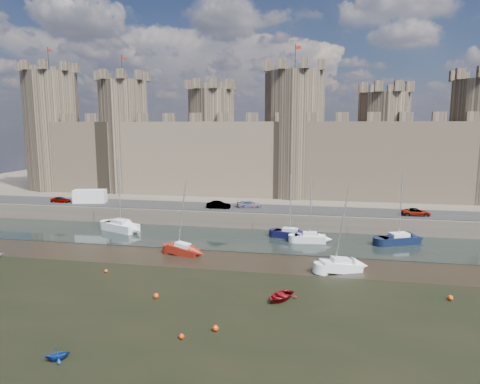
{
  "coord_description": "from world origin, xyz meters",
  "views": [
    {
      "loc": [
        7.07,
        -33.24,
        15.99
      ],
      "look_at": [
        -3.36,
        22.0,
        7.08
      ],
      "focal_mm": 32.0,
      "sensor_mm": 36.0,
      "label": 1
    }
  ],
  "objects_px": {
    "sailboat_1": "(290,233)",
    "sailboat_3": "(399,239)",
    "car_2": "(249,204)",
    "sailboat_0": "(121,226)",
    "van": "(90,196)",
    "sailboat_4": "(183,249)",
    "car_3": "(416,212)",
    "dinghy_1": "(58,355)",
    "car_1": "(218,205)",
    "car_0": "(61,200)",
    "sailboat_2": "(310,238)",
    "sailboat_5": "(341,265)"
  },
  "relations": [
    {
      "from": "sailboat_5",
      "to": "dinghy_1",
      "type": "xyz_separation_m",
      "value": [
        -19.79,
        -21.98,
        -0.29
      ]
    },
    {
      "from": "car_2",
      "to": "van",
      "type": "height_order",
      "value": "van"
    },
    {
      "from": "sailboat_0",
      "to": "van",
      "type": "bearing_deg",
      "value": 162.31
    },
    {
      "from": "sailboat_0",
      "to": "dinghy_1",
      "type": "xyz_separation_m",
      "value": [
        12.04,
        -34.05,
        -0.42
      ]
    },
    {
      "from": "car_3",
      "to": "dinghy_1",
      "type": "height_order",
      "value": "car_3"
    },
    {
      "from": "sailboat_0",
      "to": "sailboat_1",
      "type": "xyz_separation_m",
      "value": [
        25.38,
        0.76,
        -0.11
      ]
    },
    {
      "from": "car_2",
      "to": "sailboat_0",
      "type": "relative_size",
      "value": 0.36
    },
    {
      "from": "car_2",
      "to": "van",
      "type": "bearing_deg",
      "value": 75.32
    },
    {
      "from": "sailboat_0",
      "to": "dinghy_1",
      "type": "height_order",
      "value": "sailboat_0"
    },
    {
      "from": "sailboat_5",
      "to": "dinghy_1",
      "type": "distance_m",
      "value": 29.58
    },
    {
      "from": "sailboat_4",
      "to": "car_2",
      "type": "bearing_deg",
      "value": 87.72
    },
    {
      "from": "sailboat_1",
      "to": "dinghy_1",
      "type": "relative_size",
      "value": 5.59
    },
    {
      "from": "car_2",
      "to": "dinghy_1",
      "type": "bearing_deg",
      "value": 155.35
    },
    {
      "from": "van",
      "to": "sailboat_1",
      "type": "bearing_deg",
      "value": -26.3
    },
    {
      "from": "car_0",
      "to": "car_1",
      "type": "bearing_deg",
      "value": -94.79
    },
    {
      "from": "car_1",
      "to": "dinghy_1",
      "type": "height_order",
      "value": "car_1"
    },
    {
      "from": "van",
      "to": "sailboat_0",
      "type": "relative_size",
      "value": 0.49
    },
    {
      "from": "car_0",
      "to": "car_3",
      "type": "distance_m",
      "value": 58.43
    },
    {
      "from": "car_1",
      "to": "car_2",
      "type": "distance_m",
      "value": 5.04
    },
    {
      "from": "car_2",
      "to": "sailboat_1",
      "type": "xyz_separation_m",
      "value": [
        7.34,
        -8.66,
        -2.34
      ]
    },
    {
      "from": "car_2",
      "to": "sailboat_0",
      "type": "height_order",
      "value": "sailboat_0"
    },
    {
      "from": "van",
      "to": "sailboat_4",
      "type": "bearing_deg",
      "value": -52.27
    },
    {
      "from": "car_1",
      "to": "sailboat_1",
      "type": "height_order",
      "value": "sailboat_1"
    },
    {
      "from": "sailboat_1",
      "to": "sailboat_3",
      "type": "relative_size",
      "value": 0.95
    },
    {
      "from": "sailboat_1",
      "to": "car_1",
      "type": "bearing_deg",
      "value": 164.79
    },
    {
      "from": "van",
      "to": "sailboat_3",
      "type": "xyz_separation_m",
      "value": [
        49.72,
        -7.95,
        -2.92
      ]
    },
    {
      "from": "sailboat_3",
      "to": "sailboat_4",
      "type": "relative_size",
      "value": 1.01
    },
    {
      "from": "car_2",
      "to": "sailboat_3",
      "type": "height_order",
      "value": "sailboat_3"
    },
    {
      "from": "car_2",
      "to": "sailboat_1",
      "type": "relative_size",
      "value": 0.44
    },
    {
      "from": "car_3",
      "to": "sailboat_2",
      "type": "bearing_deg",
      "value": 117.89
    },
    {
      "from": "sailboat_2",
      "to": "sailboat_5",
      "type": "distance_m",
      "value": 11.6
    },
    {
      "from": "sailboat_4",
      "to": "dinghy_1",
      "type": "relative_size",
      "value": 5.85
    },
    {
      "from": "car_2",
      "to": "car_0",
      "type": "bearing_deg",
      "value": 76.25
    },
    {
      "from": "car_1",
      "to": "sailboat_1",
      "type": "distance_m",
      "value": 14.03
    },
    {
      "from": "car_3",
      "to": "sailboat_1",
      "type": "distance_m",
      "value": 19.58
    },
    {
      "from": "sailboat_1",
      "to": "dinghy_1",
      "type": "xyz_separation_m",
      "value": [
        -13.34,
        -34.81,
        -0.31
      ]
    },
    {
      "from": "car_1",
      "to": "van",
      "type": "relative_size",
      "value": 0.71
    },
    {
      "from": "car_0",
      "to": "van",
      "type": "xyz_separation_m",
      "value": [
        5.19,
        0.73,
        0.61
      ]
    },
    {
      "from": "car_3",
      "to": "car_1",
      "type": "bearing_deg",
      "value": 88.44
    },
    {
      "from": "car_3",
      "to": "sailboat_2",
      "type": "relative_size",
      "value": 0.46
    },
    {
      "from": "van",
      "to": "sailboat_4",
      "type": "height_order",
      "value": "sailboat_4"
    },
    {
      "from": "car_1",
      "to": "sailboat_2",
      "type": "bearing_deg",
      "value": -121.71
    },
    {
      "from": "car_1",
      "to": "sailboat_1",
      "type": "relative_size",
      "value": 0.42
    },
    {
      "from": "car_1",
      "to": "car_2",
      "type": "height_order",
      "value": "car_1"
    },
    {
      "from": "dinghy_1",
      "to": "sailboat_4",
      "type": "bearing_deg",
      "value": -35.7
    },
    {
      "from": "car_0",
      "to": "dinghy_1",
      "type": "bearing_deg",
      "value": -151.77
    },
    {
      "from": "sailboat_0",
      "to": "sailboat_1",
      "type": "bearing_deg",
      "value": 24.88
    },
    {
      "from": "sailboat_1",
      "to": "sailboat_5",
      "type": "bearing_deg",
      "value": -48.96
    },
    {
      "from": "van",
      "to": "sailboat_3",
      "type": "height_order",
      "value": "sailboat_3"
    },
    {
      "from": "car_2",
      "to": "sailboat_0",
      "type": "distance_m",
      "value": 20.47
    }
  ]
}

